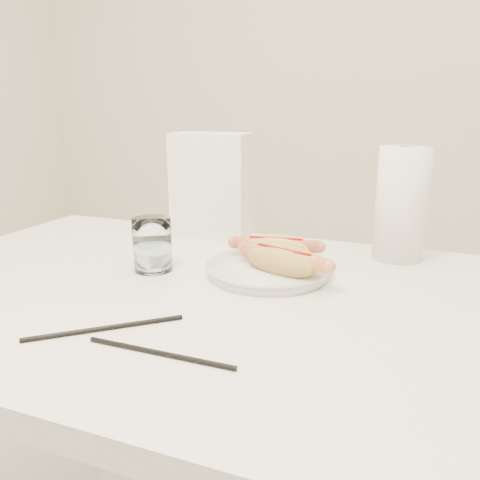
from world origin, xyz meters
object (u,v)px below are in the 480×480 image
(hotdog_right, at_px, (284,261))
(napkin_box, at_px, (212,185))
(table, at_px, (191,317))
(paper_towel_roll, at_px, (401,204))
(water_glass, at_px, (152,244))
(hotdog_left, at_px, (276,248))
(plate, at_px, (268,270))

(hotdog_right, relative_size, napkin_box, 0.72)
(table, relative_size, paper_towel_roll, 5.10)
(hotdog_right, distance_m, water_glass, 0.26)
(paper_towel_roll, bearing_deg, hotdog_left, -145.05)
(plate, distance_m, water_glass, 0.23)
(water_glass, bearing_deg, paper_towel_roll, 30.26)
(plate, height_order, water_glass, water_glass)
(hotdog_right, distance_m, napkin_box, 0.39)
(hotdog_right, bearing_deg, plate, 160.85)
(water_glass, relative_size, paper_towel_roll, 0.45)
(plate, relative_size, water_glass, 2.19)
(napkin_box, relative_size, paper_towel_roll, 1.07)
(table, distance_m, napkin_box, 0.41)
(table, bearing_deg, plate, 44.12)
(table, height_order, water_glass, water_glass)
(hotdog_left, distance_m, napkin_box, 0.31)
(hotdog_right, xyz_separation_m, paper_towel_roll, (0.18, 0.23, 0.08))
(table, xyz_separation_m, water_glass, (-0.11, 0.05, 0.11))
(hotdog_left, relative_size, paper_towel_roll, 0.73)
(hotdog_right, height_order, napkin_box, napkin_box)
(hotdog_right, xyz_separation_m, water_glass, (-0.26, -0.03, 0.01))
(paper_towel_roll, bearing_deg, water_glass, -149.74)
(hotdog_left, height_order, napkin_box, napkin_box)
(water_glass, relative_size, napkin_box, 0.42)
(hotdog_left, bearing_deg, hotdog_right, -72.74)
(hotdog_right, relative_size, water_glass, 1.72)
(hotdog_left, xyz_separation_m, paper_towel_roll, (0.22, 0.16, 0.08))
(table, distance_m, water_glass, 0.17)
(table, height_order, napkin_box, napkin_box)
(napkin_box, bearing_deg, table, -73.30)
(napkin_box, bearing_deg, paper_towel_roll, -6.35)
(water_glass, bearing_deg, napkin_box, 91.20)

